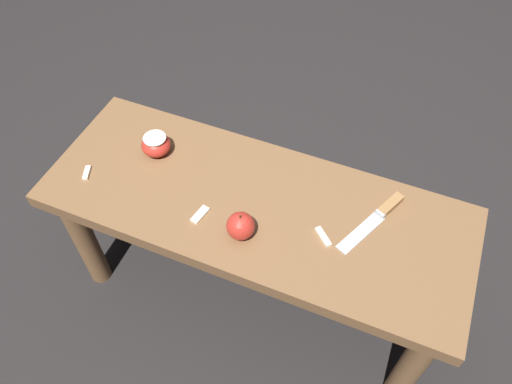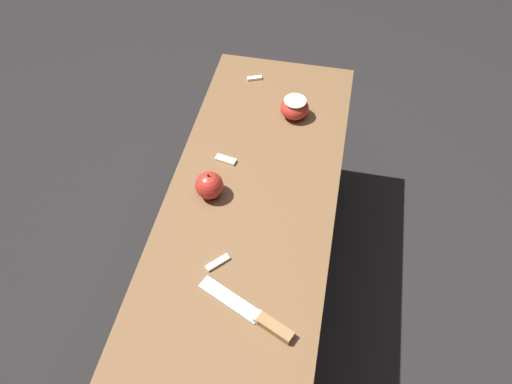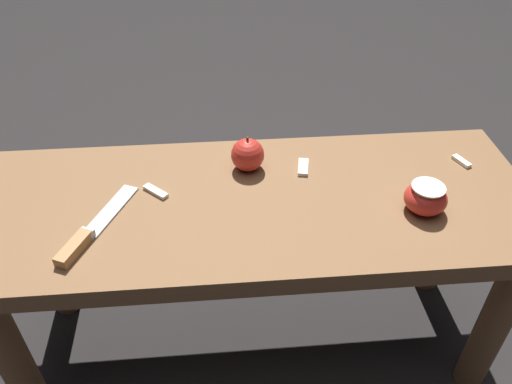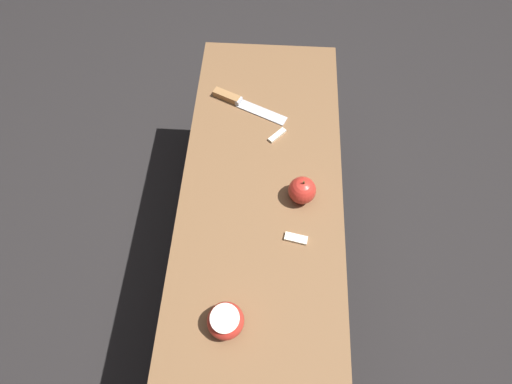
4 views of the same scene
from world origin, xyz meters
The scene contains 8 objects.
ground_plane centered at (0.00, 0.00, 0.00)m, with size 8.00×8.00×0.00m, color black.
wooden_bench centered at (0.00, 0.00, 0.38)m, with size 1.11×0.42×0.47m.
knife centered at (-0.31, -0.08, 0.48)m, with size 0.12×0.22×0.02m.
apple_whole centered at (-0.01, 0.10, 0.50)m, with size 0.07×0.07×0.08m.
apple_cut centered at (0.32, -0.06, 0.50)m, with size 0.08×0.08×0.06m.
apple_slice_near_knife centered at (-0.19, 0.03, 0.47)m, with size 0.05×0.05×0.01m.
apple_slice_center centered at (0.45, 0.08, 0.47)m, with size 0.03×0.05×0.01m.
apple_slice_near_bowl centered at (0.11, 0.09, 0.47)m, with size 0.03×0.06×0.01m.
Camera 2 is at (-0.73, -0.16, 1.44)m, focal length 35.00 mm.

